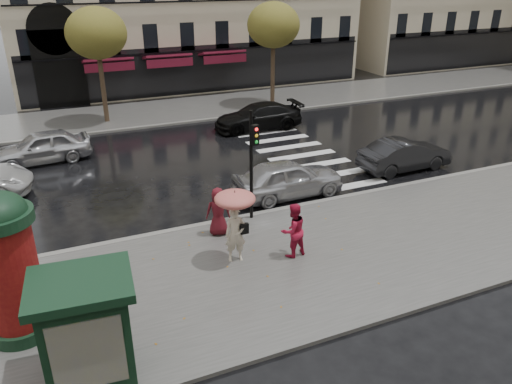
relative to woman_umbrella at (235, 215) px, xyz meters
name	(u,v)px	position (x,y,z in m)	size (l,w,h in m)	color
ground	(259,263)	(0.65, -0.29, -1.70)	(160.00, 160.00, 0.00)	black
near_sidewalk	(265,269)	(0.65, -0.79, -1.64)	(90.00, 7.00, 0.12)	#474744
far_sidewalk	(137,114)	(0.65, 18.71, -1.64)	(90.00, 6.00, 0.12)	#474744
near_kerb	(225,221)	(0.65, 2.71, -1.63)	(90.00, 0.25, 0.14)	slate
far_kerb	(148,127)	(0.65, 15.71, -1.63)	(90.00, 0.25, 0.14)	slate
zebra_crossing	(289,147)	(6.65, 9.31, -1.70)	(3.60, 11.75, 0.01)	silver
tree_far_left	(96,34)	(-1.35, 17.71, 3.47)	(3.40, 3.40, 6.64)	#38281C
tree_far_right	(273,25)	(9.65, 17.71, 3.47)	(3.40, 3.40, 6.64)	#38281C
woman_umbrella	(235,215)	(0.00, 0.00, 0.00)	(1.25, 1.25, 2.40)	beige
woman_red	(293,230)	(1.75, -0.47, -0.69)	(0.87, 0.68, 1.79)	#B01535
man_burgundy	(218,212)	(0.07, 1.81, -0.73)	(0.83, 0.54, 1.70)	#541019
morris_column	(7,261)	(-6.17, -1.01, 0.48)	(1.60, 1.60, 4.30)	black
traffic_light	(252,156)	(1.61, 2.42, 0.86)	(0.28, 0.39, 4.02)	black
newsstand	(87,329)	(-4.71, -3.29, -0.27)	(2.27, 1.97, 2.55)	black
car_silver	(288,178)	(3.79, 3.91, -0.92)	(1.84, 4.56, 1.55)	#B1B1B6
car_darkgrey	(405,155)	(10.04, 4.38, -0.98)	(1.52, 4.37, 1.44)	black
car_black	(258,117)	(6.45, 12.90, -0.97)	(2.06, 5.07, 1.47)	black
car_far_silver	(42,147)	(-5.15, 12.07, -0.94)	(1.79, 4.46, 1.52)	#BCBDC2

